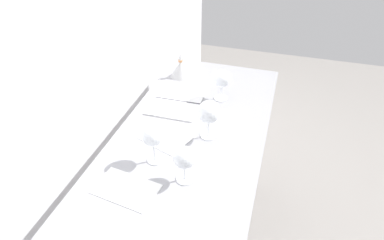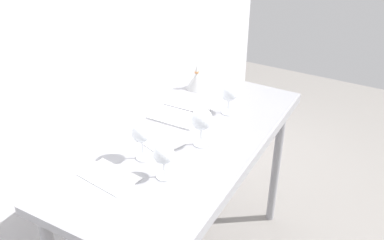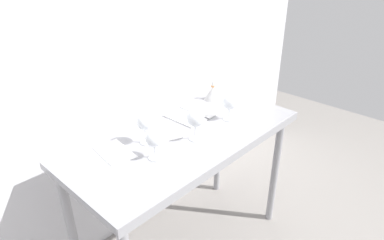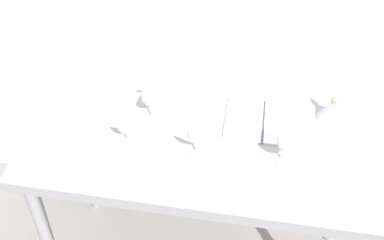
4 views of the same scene
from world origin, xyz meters
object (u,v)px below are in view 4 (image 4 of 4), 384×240
(wine_glass_near_right, at_px, (290,143))
(tasting_sheet_lower, at_px, (192,122))
(wine_glass_far_left, at_px, (152,97))
(open_notebook, at_px, (263,122))
(decanter_funnel, at_px, (332,110))
(wine_glass_near_center, at_px, (200,133))
(tasting_sheet_upper, at_px, (116,107))
(wine_glass_near_left, at_px, (127,124))

(wine_glass_near_right, height_order, tasting_sheet_lower, wine_glass_near_right)
(wine_glass_far_left, height_order, tasting_sheet_lower, wine_glass_far_left)
(open_notebook, xyz_separation_m, decanter_funnel, (0.26, 0.07, 0.04))
(wine_glass_near_center, height_order, open_notebook, wine_glass_near_center)
(tasting_sheet_upper, distance_m, tasting_sheet_lower, 0.33)
(wine_glass_far_left, distance_m, tasting_sheet_upper, 0.22)
(wine_glass_far_left, relative_size, wine_glass_near_center, 0.95)
(wine_glass_near_left, distance_m, wine_glass_near_right, 0.60)
(tasting_sheet_upper, distance_m, decanter_funnel, 0.88)
(wine_glass_near_right, bearing_deg, tasting_sheet_lower, 157.32)
(open_notebook, bearing_deg, wine_glass_near_left, -158.87)
(wine_glass_far_left, distance_m, wine_glass_near_center, 0.27)
(tasting_sheet_upper, bearing_deg, tasting_sheet_lower, 1.07)
(wine_glass_near_right, bearing_deg, open_notebook, 114.90)
(wine_glass_near_center, distance_m, tasting_sheet_lower, 0.22)
(decanter_funnel, bearing_deg, open_notebook, -165.69)
(wine_glass_near_left, bearing_deg, wine_glass_near_right, -0.31)
(tasting_sheet_upper, xyz_separation_m, decanter_funnel, (0.88, 0.08, 0.05))
(wine_glass_near_left, xyz_separation_m, tasting_sheet_upper, (-0.11, 0.19, -0.10))
(wine_glass_far_left, xyz_separation_m, tasting_sheet_lower, (0.16, 0.01, -0.12))
(wine_glass_far_left, xyz_separation_m, wine_glass_near_right, (0.53, -0.15, -0.01))
(wine_glass_near_center, bearing_deg, wine_glass_near_right, 2.74)
(wine_glass_near_right, distance_m, decanter_funnel, 0.33)
(wine_glass_near_right, xyz_separation_m, tasting_sheet_upper, (-0.71, 0.20, -0.11))
(wine_glass_near_center, bearing_deg, open_notebook, 44.73)
(tasting_sheet_upper, bearing_deg, wine_glass_near_left, -52.84)
(wine_glass_far_left, bearing_deg, decanter_funnel, 10.03)
(tasting_sheet_upper, relative_size, decanter_funnel, 1.67)
(wine_glass_near_center, distance_m, tasting_sheet_upper, 0.46)
(wine_glass_far_left, relative_size, tasting_sheet_lower, 0.85)
(wine_glass_far_left, xyz_separation_m, wine_glass_near_center, (0.21, -0.17, 0.00))
(wine_glass_near_center, relative_size, tasting_sheet_lower, 0.90)
(wine_glass_far_left, bearing_deg, open_notebook, 7.38)
(wine_glass_far_left, distance_m, open_notebook, 0.46)
(wine_glass_near_left, height_order, decanter_funnel, wine_glass_near_left)
(decanter_funnel, bearing_deg, wine_glass_near_left, -160.49)
(wine_glass_near_left, height_order, wine_glass_near_right, wine_glass_near_right)
(wine_glass_near_left, xyz_separation_m, wine_glass_near_center, (0.28, -0.02, 0.02))
(wine_glass_near_center, bearing_deg, decanter_funnel, 30.66)
(wine_glass_near_right, bearing_deg, decanter_funnel, 58.50)
(wine_glass_near_center, height_order, decanter_funnel, wine_glass_near_center)
(tasting_sheet_lower, bearing_deg, decanter_funnel, 31.96)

